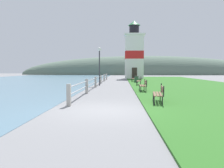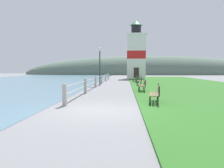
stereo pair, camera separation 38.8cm
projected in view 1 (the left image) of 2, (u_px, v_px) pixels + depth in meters
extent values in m
plane|color=slate|center=(103.00, 110.00, 9.01)|extent=(160.00, 160.00, 0.00)
cube|color=#2D6623|center=(183.00, 84.00, 24.64)|extent=(12.00, 48.01, 0.06)
cube|color=#A8A399|center=(69.00, 95.00, 10.04)|extent=(0.18, 0.18, 1.02)
cube|color=#A8A399|center=(87.00, 86.00, 15.27)|extent=(0.18, 0.18, 1.02)
cube|color=#A8A399|center=(95.00, 82.00, 20.49)|extent=(0.18, 0.18, 1.02)
cube|color=#A8A399|center=(101.00, 79.00, 25.72)|extent=(0.18, 0.18, 1.02)
cube|color=#A8A399|center=(104.00, 78.00, 30.94)|extent=(0.18, 0.18, 1.02)
cube|color=#A8A399|center=(107.00, 76.00, 36.17)|extent=(0.18, 0.18, 1.02)
cylinder|color=#B2B2B7|center=(98.00, 77.00, 23.08)|extent=(0.06, 26.21, 0.06)
cylinder|color=#B2B2B7|center=(98.00, 80.00, 23.10)|extent=(0.06, 26.21, 0.06)
cube|color=brown|center=(154.00, 94.00, 10.88)|extent=(0.36, 1.96, 0.04)
cube|color=brown|center=(157.00, 94.00, 10.85)|extent=(0.36, 1.96, 0.04)
cube|color=brown|center=(160.00, 94.00, 10.83)|extent=(0.36, 1.96, 0.04)
cube|color=brown|center=(162.00, 88.00, 10.79)|extent=(0.30, 1.95, 0.11)
cube|color=brown|center=(162.00, 91.00, 10.80)|extent=(0.30, 1.95, 0.11)
cube|color=black|center=(154.00, 102.00, 9.96)|extent=(0.06, 0.06, 0.45)
cube|color=black|center=(153.00, 96.00, 11.84)|extent=(0.06, 0.06, 0.45)
cube|color=black|center=(162.00, 102.00, 9.90)|extent=(0.06, 0.06, 0.45)
cube|color=black|center=(160.00, 97.00, 11.78)|extent=(0.06, 0.06, 0.45)
cube|color=black|center=(164.00, 91.00, 9.86)|extent=(0.06, 0.06, 0.49)
cube|color=black|center=(161.00, 88.00, 11.74)|extent=(0.06, 0.06, 0.49)
cube|color=brown|center=(141.00, 86.00, 16.49)|extent=(0.17, 1.86, 0.04)
cube|color=brown|center=(143.00, 86.00, 16.48)|extent=(0.17, 1.86, 0.04)
cube|color=brown|center=(144.00, 86.00, 16.47)|extent=(0.17, 1.86, 0.04)
cube|color=brown|center=(146.00, 81.00, 16.44)|extent=(0.11, 1.85, 0.11)
cube|color=brown|center=(146.00, 83.00, 16.45)|extent=(0.11, 1.85, 0.11)
cube|color=black|center=(141.00, 90.00, 15.61)|extent=(0.05, 0.05, 0.45)
cube|color=black|center=(139.00, 88.00, 17.41)|extent=(0.05, 0.05, 0.45)
cube|color=black|center=(146.00, 90.00, 15.58)|extent=(0.05, 0.05, 0.45)
cube|color=black|center=(144.00, 88.00, 17.38)|extent=(0.05, 0.05, 0.45)
cube|color=black|center=(147.00, 83.00, 15.55)|extent=(0.05, 0.05, 0.49)
cube|color=black|center=(145.00, 82.00, 17.34)|extent=(0.05, 0.05, 0.49)
cube|color=brown|center=(137.00, 81.00, 23.02)|extent=(0.30, 1.93, 0.04)
cube|color=brown|center=(139.00, 81.00, 23.00)|extent=(0.30, 1.93, 0.04)
cube|color=brown|center=(140.00, 81.00, 22.98)|extent=(0.30, 1.93, 0.04)
cube|color=brown|center=(141.00, 78.00, 22.95)|extent=(0.25, 1.93, 0.11)
cube|color=brown|center=(141.00, 79.00, 22.96)|extent=(0.25, 1.93, 0.11)
cube|color=black|center=(137.00, 84.00, 22.11)|extent=(0.05, 0.05, 0.45)
cube|color=black|center=(137.00, 83.00, 23.97)|extent=(0.05, 0.05, 0.45)
cube|color=black|center=(140.00, 84.00, 22.06)|extent=(0.05, 0.05, 0.45)
cube|color=black|center=(141.00, 83.00, 23.92)|extent=(0.05, 0.05, 0.45)
cube|color=black|center=(141.00, 79.00, 22.02)|extent=(0.05, 0.05, 0.49)
cube|color=black|center=(141.00, 78.00, 23.88)|extent=(0.05, 0.05, 0.49)
cube|color=brown|center=(132.00, 78.00, 29.27)|extent=(0.28, 1.63, 0.04)
cube|color=brown|center=(133.00, 78.00, 29.25)|extent=(0.28, 1.63, 0.04)
cube|color=brown|center=(134.00, 78.00, 29.23)|extent=(0.28, 1.63, 0.04)
cube|color=brown|center=(135.00, 76.00, 29.19)|extent=(0.22, 1.63, 0.11)
cube|color=brown|center=(135.00, 77.00, 29.20)|extent=(0.22, 1.63, 0.11)
cube|color=black|center=(132.00, 81.00, 28.51)|extent=(0.05, 0.05, 0.45)
cube|color=black|center=(132.00, 80.00, 30.07)|extent=(0.05, 0.05, 0.45)
cube|color=black|center=(134.00, 81.00, 28.46)|extent=(0.05, 0.05, 0.45)
cube|color=black|center=(135.00, 80.00, 30.02)|extent=(0.05, 0.05, 0.45)
cube|color=black|center=(135.00, 77.00, 28.42)|extent=(0.05, 0.05, 0.49)
cube|color=black|center=(135.00, 77.00, 29.98)|extent=(0.05, 0.05, 0.49)
cube|color=white|center=(134.00, 57.00, 39.50)|extent=(3.21, 3.21, 7.73)
cube|color=red|center=(134.00, 55.00, 39.48)|extent=(3.25, 3.25, 1.39)
cube|color=white|center=(134.00, 35.00, 39.24)|extent=(3.69, 3.69, 0.25)
cylinder|color=black|center=(134.00, 30.00, 39.18)|extent=(1.76, 1.76, 1.57)
cone|color=#23703D|center=(134.00, 23.00, 39.09)|extent=(2.20, 2.20, 0.86)
cube|color=#332823|center=(134.00, 73.00, 38.08)|extent=(0.90, 0.06, 2.00)
cylinder|color=#2D5138|center=(136.00, 80.00, 27.28)|extent=(0.50, 0.50, 0.80)
cylinder|color=black|center=(136.00, 76.00, 27.25)|extent=(0.54, 0.54, 0.04)
cylinder|color=#333338|center=(99.00, 68.00, 22.69)|extent=(0.12, 0.12, 3.60)
sphere|color=white|center=(99.00, 49.00, 22.56)|extent=(0.36, 0.36, 0.36)
ellipsoid|color=#566B5B|center=(144.00, 75.00, 70.49)|extent=(80.00, 16.00, 12.00)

